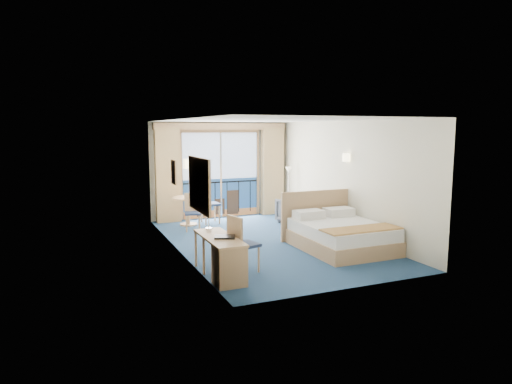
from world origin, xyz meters
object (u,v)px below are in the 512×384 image
round_table (188,204)px  table_chair_b (193,210)px  nightstand (332,222)px  armchair (293,210)px  desk_chair (240,241)px  bed (340,234)px  floor_lamp (288,179)px  desk (227,260)px  table_chair_a (207,201)px

round_table → table_chair_b: table_chair_b is taller
nightstand → armchair: size_ratio=0.81×
desk_chair → round_table: desk_chair is taller
desk_chair → nightstand: bearing=-72.2°
bed → table_chair_b: bed is taller
floor_lamp → desk: (-3.48, -4.65, -0.71)m
desk_chair → round_table: bearing=-16.7°
table_chair_a → desk_chair: bearing=170.2°
bed → desk_chair: 2.62m
table_chair_b → desk: bearing=-84.1°
bed → table_chair_a: bed is taller
desk → table_chair_a: (1.09, 4.71, 0.23)m
armchair → round_table: 2.81m
armchair → floor_lamp: floor_lamp is taller
armchair → nightstand: bearing=76.8°
nightstand → table_chair_b: bearing=149.9°
bed → table_chair_b: size_ratio=2.30×
bed → desk_chair: bearing=-164.3°
desk → desk_chair: size_ratio=1.44×
floor_lamp → desk_chair: bearing=-126.1°
floor_lamp → table_chair_b: floor_lamp is taller
nightstand → desk: desk is taller
desk → nightstand: bearing=34.1°
nightstand → table_chair_b: (-2.97, 1.72, 0.22)m
bed → table_chair_b: bearing=128.9°
floor_lamp → round_table: (-2.90, 0.06, -0.53)m
desk_chair → armchair: bearing=-53.7°
round_table → table_chair_b: bearing=-94.8°
nightstand → desk_chair: 3.66m
armchair → desk_chair: desk_chair is taller
table_chair_b → desk_chair: bearing=-78.8°
nightstand → floor_lamp: 2.43m
table_chair_b → table_chair_a: bearing=61.6°
bed → desk_chair: bed is taller
bed → desk_chair: (-2.51, -0.70, 0.26)m
desk_chair → round_table: 4.29m
desk → table_chair_b: bearing=82.7°
desk → round_table: size_ratio=1.79×
bed → floor_lamp: bearing=80.7°
desk_chair → desk: bearing=122.7°
nightstand → round_table: round_table is taller
round_table → desk: bearing=-97.0°
desk → table_chair_b: 4.11m
round_table → nightstand: bearing=-38.9°
bed → armchair: bearing=82.8°
nightstand → desk_chair: (-3.10, -1.94, 0.28)m
desk → desk_chair: desk_chair is taller
bed → floor_lamp: size_ratio=1.47×
desk_chair → table_chair_b: bearing=-16.2°
floor_lamp → table_chair_b: bearing=-169.0°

